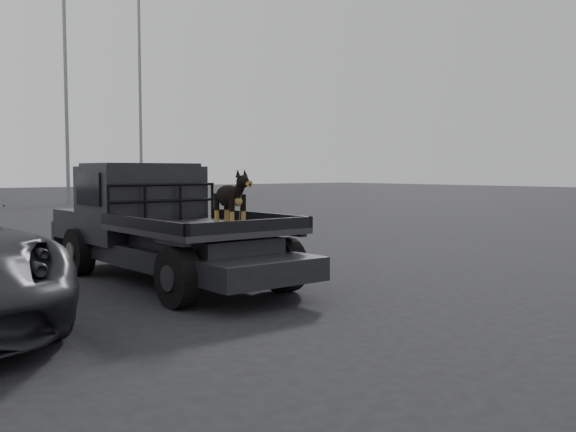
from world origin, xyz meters
TOP-DOWN VIEW (x-y plane):
  - ground at (0.00, 0.00)m, footprint 120.00×120.00m
  - flatbed_ute at (0.61, 2.14)m, footprint 2.00×5.40m
  - ute_cab at (0.61, 3.09)m, footprint 1.72×1.30m
  - headache_rack at (0.61, 2.34)m, footprint 1.80×0.08m
  - dog at (0.72, 0.68)m, footprint 0.32×0.60m
  - floodlight_mid at (7.86, 26.02)m, footprint 1.08×0.28m
  - floodlight_far at (13.81, 29.84)m, footprint 1.08×0.28m

SIDE VIEW (x-z plane):
  - ground at x=0.00m, z-range 0.00..0.00m
  - flatbed_ute at x=0.61m, z-range 0.00..0.92m
  - headache_rack at x=0.61m, z-range 0.92..1.47m
  - dog at x=0.72m, z-range 0.92..1.66m
  - ute_cab at x=0.61m, z-range 0.92..1.80m
  - floodlight_mid at x=7.86m, z-range 0.59..12.46m
  - floodlight_far at x=13.81m, z-range 0.60..14.84m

